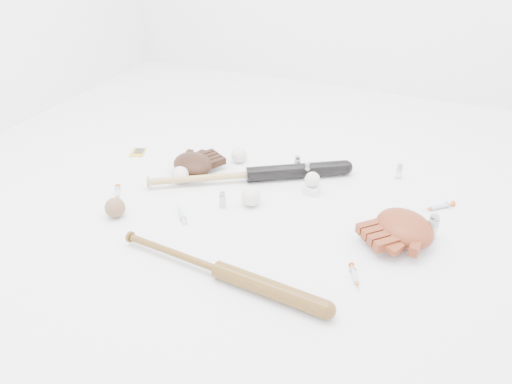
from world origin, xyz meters
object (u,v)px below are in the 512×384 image
at_px(glove_dark, 193,164).
at_px(bat_dark, 249,175).
at_px(pedestal, 312,189).
at_px(bat_wood, 219,270).

bearing_deg(glove_dark, bat_dark, 36.73).
distance_m(bat_dark, pedestal, 0.28).
bearing_deg(bat_dark, bat_wood, -106.97).
height_order(glove_dark, pedestal, glove_dark).
height_order(bat_dark, pedestal, bat_dark).
xyz_separation_m(bat_dark, bat_wood, (0.16, -0.61, -0.00)).
height_order(bat_wood, pedestal, bat_wood).
relative_size(bat_dark, pedestal, 14.59).
bearing_deg(bat_dark, pedestal, -28.49).
xyz_separation_m(bat_wood, pedestal, (0.12, 0.63, -0.01)).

